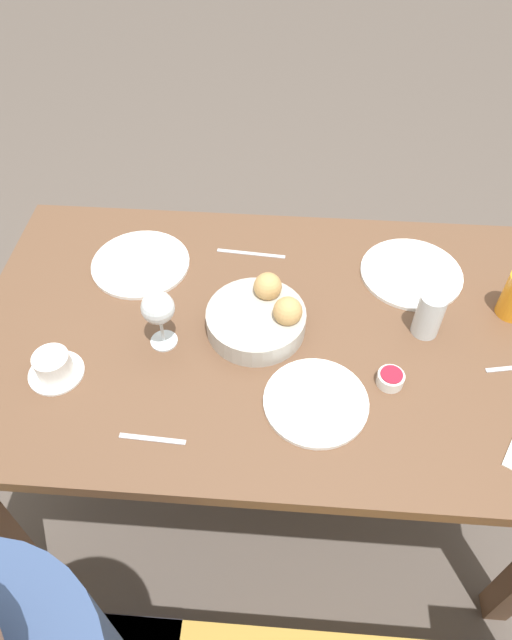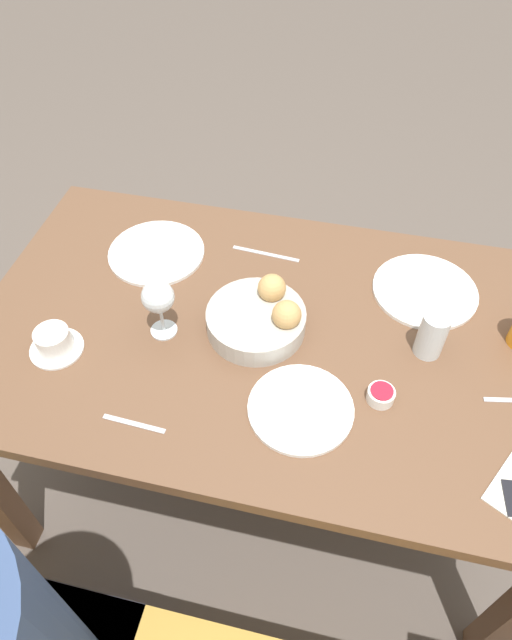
{
  "view_description": "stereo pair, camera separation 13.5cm",
  "coord_description": "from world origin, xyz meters",
  "views": [
    {
      "loc": [
        -0.03,
        0.89,
        1.77
      ],
      "look_at": [
        0.04,
        0.0,
        0.76
      ],
      "focal_mm": 32.0,
      "sensor_mm": 36.0,
      "label": 1
    },
    {
      "loc": [
        -0.16,
        0.87,
        1.77
      ],
      "look_at": [
        0.04,
        0.0,
        0.76
      ],
      "focal_mm": 32.0,
      "sensor_mm": 36.0,
      "label": 2
    }
  ],
  "objects": [
    {
      "name": "ground_plane",
      "position": [
        0.0,
        0.0,
        0.0
      ],
      "size": [
        10.0,
        10.0,
        0.0
      ],
      "primitive_type": "plane",
      "color": "#564C44"
    },
    {
      "name": "dining_table",
      "position": [
        0.0,
        0.0,
        0.63
      ],
      "size": [
        1.44,
        0.87,
        0.73
      ],
      "color": "brown",
      "rests_on": "ground_plane"
    },
    {
      "name": "bread_basket",
      "position": [
        0.03,
        -0.01,
        0.76
      ],
      "size": [
        0.24,
        0.24,
        0.11
      ],
      "color": "#B2ADA3",
      "rests_on": "dining_table"
    },
    {
      "name": "plate_near_left",
      "position": [
        -0.35,
        -0.21,
        0.73
      ],
      "size": [
        0.26,
        0.26,
        0.01
      ],
      "color": "white",
      "rests_on": "dining_table"
    },
    {
      "name": "plate_near_right",
      "position": [
        0.36,
        -0.2,
        0.73
      ],
      "size": [
        0.26,
        0.26,
        0.01
      ],
      "color": "white",
      "rests_on": "dining_table"
    },
    {
      "name": "plate_far_center",
      "position": [
        -0.11,
        0.2,
        0.73
      ],
      "size": [
        0.23,
        0.23,
        0.01
      ],
      "color": "white",
      "rests_on": "dining_table"
    },
    {
      "name": "water_tumbler",
      "position": [
        -0.36,
        -0.02,
        0.79
      ],
      "size": [
        0.06,
        0.06,
        0.12
      ],
      "color": "silver",
      "rests_on": "dining_table"
    },
    {
      "name": "wine_glass",
      "position": [
        0.25,
        0.06,
        0.84
      ],
      "size": [
        0.08,
        0.08,
        0.16
      ],
      "color": "silver",
      "rests_on": "dining_table"
    },
    {
      "name": "coffee_cup",
      "position": [
        0.48,
        0.17,
        0.75
      ],
      "size": [
        0.12,
        0.12,
        0.06
      ],
      "color": "white",
      "rests_on": "dining_table"
    },
    {
      "name": "jam_bowl_berry",
      "position": [
        -0.27,
        0.14,
        0.74
      ],
      "size": [
        0.06,
        0.06,
        0.03
      ],
      "color": "white",
      "rests_on": "dining_table"
    },
    {
      "name": "fork_silver",
      "position": [
        0.07,
        -0.26,
        0.73
      ],
      "size": [
        0.19,
        0.03,
        0.0
      ],
      "color": "#B7B7BC",
      "rests_on": "dining_table"
    },
    {
      "name": "spoon_coffee",
      "position": [
        0.23,
        0.32,
        0.73
      ],
      "size": [
        0.14,
        0.02,
        0.0
      ],
      "color": "#B7B7BC",
      "rests_on": "dining_table"
    }
  ]
}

